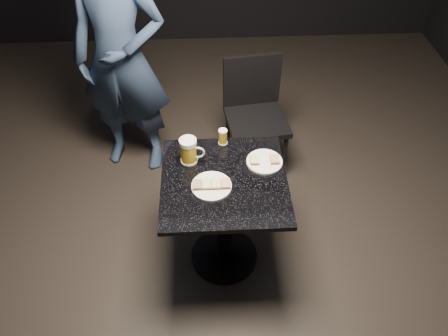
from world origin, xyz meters
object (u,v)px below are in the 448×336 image
(plate_small, at_px, (264,162))
(chair, at_px, (255,110))
(beer_mug, at_px, (189,151))
(beer_tumbler, at_px, (223,137))
(table, at_px, (224,208))
(patron, at_px, (121,58))
(plate_large, at_px, (212,186))

(plate_small, xyz_separation_m, chair, (0.04, 0.83, -0.25))
(plate_small, relative_size, beer_mug, 1.31)
(plate_small, height_order, beer_tumbler, beer_tumbler)
(table, height_order, beer_mug, beer_mug)
(patron, relative_size, beer_mug, 11.74)
(plate_large, height_order, beer_mug, beer_mug)
(plate_small, xyz_separation_m, patron, (-0.90, 0.89, 0.17))
(plate_large, bearing_deg, patron, 118.76)
(plate_small, bearing_deg, beer_tumbler, 141.25)
(beer_tumbler, xyz_separation_m, chair, (0.27, 0.64, -0.30))
(table, distance_m, beer_mug, 0.41)
(beer_mug, xyz_separation_m, chair, (0.47, 0.79, -0.33))
(plate_small, height_order, table, plate_small)
(table, distance_m, chair, 0.99)
(table, bearing_deg, plate_large, -143.15)
(beer_mug, bearing_deg, plate_large, -60.79)
(beer_tumbler, height_order, chair, chair)
(beer_mug, relative_size, beer_tumbler, 1.61)
(beer_mug, bearing_deg, patron, 118.65)
(plate_small, distance_m, patron, 1.28)
(beer_tumbler, distance_m, chair, 0.76)
(table, bearing_deg, plate_small, 27.27)
(plate_large, relative_size, beer_tumbler, 2.24)
(chair, bearing_deg, beer_tumbler, -112.74)
(plate_small, distance_m, beer_tumbler, 0.30)
(plate_small, height_order, beer_mug, beer_mug)
(beer_tumbler, bearing_deg, table, -91.43)
(plate_large, xyz_separation_m, beer_tumbler, (0.08, 0.36, 0.04))
(plate_large, xyz_separation_m, chair, (0.35, 1.01, -0.25))
(table, xyz_separation_m, chair, (0.28, 0.95, -0.01))
(plate_small, height_order, chair, chair)
(plate_small, bearing_deg, table, -152.73)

